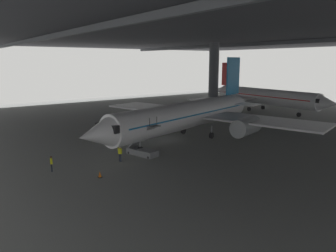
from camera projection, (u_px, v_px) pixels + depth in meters
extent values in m
plane|color=slate|center=(174.00, 141.00, 44.40)|extent=(110.00, 110.00, 0.00)
cylinder|color=#4C4F54|center=(214.00, 77.00, 71.36)|extent=(2.13, 2.13, 14.68)
cube|color=#38383D|center=(247.00, 31.00, 49.34)|extent=(121.00, 99.00, 1.20)
cube|color=#4C4F54|center=(94.00, 28.00, 35.26)|extent=(115.50, 0.50, 0.70)
cube|color=#4C4F54|center=(307.00, 41.00, 59.06)|extent=(115.50, 0.50, 0.70)
cylinder|color=white|center=(186.00, 115.00, 44.73)|extent=(10.74, 27.64, 3.71)
cone|color=white|center=(97.00, 134.00, 32.92)|extent=(4.66, 5.24, 3.63)
cube|color=black|center=(114.00, 126.00, 34.61)|extent=(3.72, 3.32, 0.82)
cone|color=white|center=(238.00, 102.00, 56.47)|extent=(4.58, 6.54, 3.15)
cube|color=#1972B2|center=(233.00, 76.00, 53.80)|extent=(1.28, 3.97, 6.06)
cube|color=white|center=(244.00, 104.00, 52.27)|extent=(5.34, 4.15, 0.16)
cube|color=white|center=(216.00, 101.00, 55.47)|extent=(5.34, 4.15, 0.16)
cube|color=white|center=(266.00, 121.00, 42.30)|extent=(16.71, 10.53, 0.24)
cylinder|color=#9EA3A8|center=(246.00, 127.00, 42.03)|extent=(3.47, 5.25, 2.30)
cube|color=white|center=(155.00, 108.00, 54.13)|extent=(16.71, 10.53, 0.24)
cylinder|color=#9EA3A8|center=(156.00, 114.00, 51.58)|extent=(3.47, 5.25, 2.30)
cube|color=#1972B2|center=(186.00, 113.00, 44.67)|extent=(10.29, 25.71, 0.16)
cylinder|color=#9EA3A8|center=(140.00, 144.00, 38.09)|extent=(0.20, 0.20, 1.15)
cylinder|color=black|center=(140.00, 150.00, 38.25)|extent=(0.52, 0.95, 0.90)
cylinder|color=#9EA3A8|center=(212.00, 130.00, 45.70)|extent=(0.20, 0.20, 1.15)
cylinder|color=black|center=(211.00, 135.00, 45.86)|extent=(0.52, 0.95, 0.90)
cylinder|color=#9EA3A8|center=(183.00, 126.00, 48.73)|extent=(0.20, 0.20, 1.15)
cylinder|color=black|center=(183.00, 131.00, 48.88)|extent=(0.52, 0.95, 0.90)
cube|color=slate|center=(142.00, 152.00, 37.82)|extent=(4.06, 2.43, 0.70)
cube|color=slate|center=(142.00, 137.00, 37.46)|extent=(3.75, 2.17, 3.03)
cube|color=slate|center=(153.00, 126.00, 36.11)|extent=(1.40, 1.54, 0.12)
cylinder|color=black|center=(157.00, 121.00, 36.47)|extent=(0.06, 0.06, 1.00)
cylinder|color=black|center=(150.00, 123.00, 35.55)|extent=(0.06, 0.06, 1.00)
cylinder|color=black|center=(156.00, 155.00, 37.43)|extent=(0.32, 0.19, 0.30)
cylinder|color=black|center=(148.00, 158.00, 36.36)|extent=(0.32, 0.19, 0.30)
cylinder|color=black|center=(137.00, 150.00, 39.35)|extent=(0.32, 0.19, 0.30)
cylinder|color=black|center=(129.00, 153.00, 38.28)|extent=(0.32, 0.19, 0.30)
cylinder|color=#232838|center=(52.00, 167.00, 32.20)|extent=(0.14, 0.14, 0.80)
cylinder|color=#232838|center=(52.00, 168.00, 32.04)|extent=(0.14, 0.14, 0.80)
cube|color=yellow|center=(51.00, 161.00, 31.99)|extent=(0.41, 0.31, 0.57)
cylinder|color=yellow|center=(51.00, 160.00, 32.19)|extent=(0.09, 0.09, 0.54)
cylinder|color=yellow|center=(51.00, 161.00, 31.77)|extent=(0.09, 0.09, 0.54)
sphere|color=brown|center=(51.00, 157.00, 31.91)|extent=(0.22, 0.22, 0.22)
cylinder|color=#232838|center=(121.00, 158.00, 35.29)|extent=(0.14, 0.14, 0.87)
cylinder|color=#232838|center=(120.00, 158.00, 35.39)|extent=(0.14, 0.14, 0.87)
cube|color=yellow|center=(120.00, 151.00, 35.20)|extent=(0.42, 0.34, 0.62)
cylinder|color=yellow|center=(122.00, 151.00, 35.07)|extent=(0.09, 0.09, 0.58)
cylinder|color=yellow|center=(118.00, 150.00, 35.31)|extent=(0.09, 0.09, 0.58)
sphere|color=beige|center=(120.00, 147.00, 35.11)|extent=(0.24, 0.24, 0.24)
cylinder|color=white|center=(266.00, 97.00, 69.98)|extent=(25.04, 4.30, 3.34)
cone|color=white|center=(328.00, 103.00, 58.59)|extent=(4.14, 3.43, 3.28)
cube|color=black|center=(317.00, 100.00, 60.23)|extent=(2.45, 2.93, 0.74)
cone|color=white|center=(221.00, 90.00, 81.29)|extent=(5.46, 3.05, 2.84)
cube|color=red|center=(227.00, 74.00, 78.78)|extent=(3.66, 0.38, 5.47)
cube|color=white|center=(236.00, 90.00, 80.07)|extent=(2.90, 4.36, 0.16)
cube|color=white|center=(222.00, 91.00, 77.52)|extent=(2.90, 4.36, 0.16)
cube|color=white|center=(276.00, 94.00, 78.06)|extent=(6.61, 14.21, 0.24)
cylinder|color=#9EA3A8|center=(278.00, 98.00, 75.78)|extent=(4.42, 2.24, 2.07)
cube|color=white|center=(223.00, 99.00, 68.60)|extent=(6.61, 14.21, 0.24)
cylinder|color=#9EA3A8|center=(235.00, 102.00, 68.15)|extent=(4.42, 2.24, 2.07)
cube|color=red|center=(266.00, 95.00, 69.93)|extent=(23.22, 4.30, 0.16)
cylinder|color=#9EA3A8|center=(299.00, 111.00, 63.56)|extent=(0.20, 0.20, 1.15)
cylinder|color=black|center=(299.00, 115.00, 63.72)|extent=(0.91, 0.33, 0.90)
cylinder|color=#9EA3A8|center=(263.00, 104.00, 73.59)|extent=(0.20, 0.20, 1.15)
cylinder|color=black|center=(263.00, 107.00, 73.75)|extent=(0.91, 0.33, 0.90)
cylinder|color=#9EA3A8|center=(249.00, 105.00, 71.11)|extent=(0.20, 0.20, 1.15)
cylinder|color=black|center=(249.00, 109.00, 71.27)|extent=(0.91, 0.33, 0.90)
cube|color=black|center=(100.00, 177.00, 30.60)|extent=(0.36, 0.36, 0.04)
cone|color=orange|center=(100.00, 174.00, 30.54)|extent=(0.30, 0.30, 0.56)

